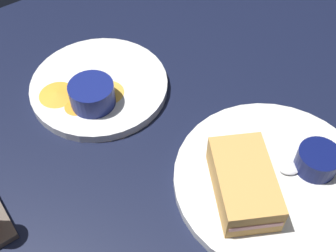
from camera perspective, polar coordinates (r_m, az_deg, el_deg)
ground_plane at (r=65.10cm, az=1.01°, el=-7.56°), size 110.00×110.00×3.00cm
plate_sandwich_main at (r=64.41cm, az=13.73°, el=-7.05°), size 28.76×28.76×1.60cm
sandwich_half_near at (r=59.53cm, az=9.99°, el=-7.44°), size 15.05×12.84×4.80cm
ramekin_dark_sauce at (r=65.01cm, az=19.26°, el=-4.24°), size 6.10×6.10×3.41cm
spoon_by_dark_ramekin at (r=64.32cm, az=14.78°, el=-5.63°), size 5.86×9.44×0.80cm
plate_chips_companion at (r=75.45cm, az=-9.13°, el=5.27°), size 23.61×23.61×1.60cm
ramekin_light_gravy at (r=70.29cm, az=-10.07°, el=4.24°), size 7.35×7.35×3.92cm
spoon_by_gravy_ramekin at (r=71.21cm, az=-9.55°, el=3.06°), size 8.99×6.77×0.80cm
plantain_chip_scatter at (r=73.05cm, az=-11.57°, el=4.11°), size 11.63×14.65×0.60cm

